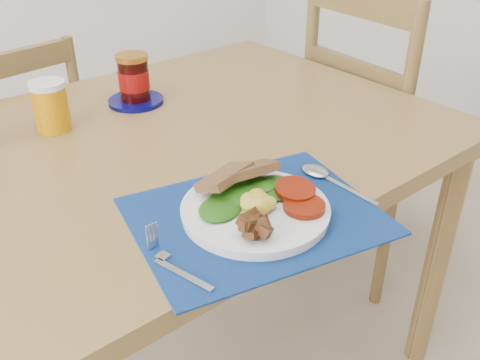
{
  "coord_description": "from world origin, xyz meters",
  "views": [
    {
      "loc": [
        -0.47,
        -0.71,
        1.26
      ],
      "look_at": [
        0.02,
        -0.12,
        0.8
      ],
      "focal_mm": 40.0,
      "sensor_mm": 36.0,
      "label": 1
    }
  ],
  "objects_px": {
    "chair_far": "(22,140)",
    "chair_end": "(377,109)",
    "breakfast_plate": "(254,208)",
    "juice_glass": "(51,107)",
    "jam_on_saucer": "(134,82)"
  },
  "relations": [
    {
      "from": "chair_far",
      "to": "chair_end",
      "type": "xyz_separation_m",
      "value": [
        0.9,
        -0.66,
        0.07
      ]
    },
    {
      "from": "chair_far",
      "to": "breakfast_plate",
      "type": "distance_m",
      "value": 1.06
    },
    {
      "from": "chair_far",
      "to": "juice_glass",
      "type": "height_order",
      "value": "chair_far"
    },
    {
      "from": "chair_end",
      "to": "breakfast_plate",
      "type": "xyz_separation_m",
      "value": [
        -0.84,
        -0.37,
        0.17
      ]
    },
    {
      "from": "chair_end",
      "to": "juice_glass",
      "type": "distance_m",
      "value": 0.99
    },
    {
      "from": "juice_glass",
      "to": "jam_on_saucer",
      "type": "xyz_separation_m",
      "value": [
        0.22,
        0.02,
        0.0
      ]
    },
    {
      "from": "chair_far",
      "to": "chair_end",
      "type": "bearing_deg",
      "value": 136.35
    },
    {
      "from": "chair_end",
      "to": "chair_far",
      "type": "bearing_deg",
      "value": 57.94
    },
    {
      "from": "chair_far",
      "to": "chair_end",
      "type": "distance_m",
      "value": 1.12
    },
    {
      "from": "chair_far",
      "to": "breakfast_plate",
      "type": "relative_size",
      "value": 4.1
    },
    {
      "from": "chair_end",
      "to": "breakfast_plate",
      "type": "relative_size",
      "value": 4.83
    },
    {
      "from": "chair_end",
      "to": "juice_glass",
      "type": "xyz_separation_m",
      "value": [
        -0.95,
        0.18,
        0.21
      ]
    },
    {
      "from": "chair_end",
      "to": "juice_glass",
      "type": "relative_size",
      "value": 11.28
    },
    {
      "from": "juice_glass",
      "to": "jam_on_saucer",
      "type": "height_order",
      "value": "jam_on_saucer"
    },
    {
      "from": "chair_far",
      "to": "juice_glass",
      "type": "distance_m",
      "value": 0.56
    }
  ]
}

